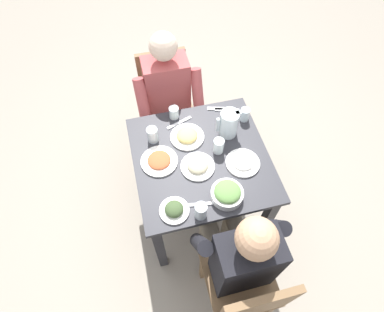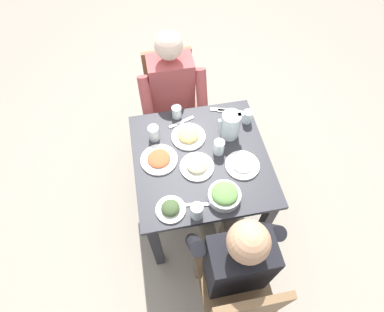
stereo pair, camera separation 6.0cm
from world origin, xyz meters
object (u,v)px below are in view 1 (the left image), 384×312
at_px(water_glass_by_pitcher, 153,135).
at_px(water_glass_far_left, 201,211).
at_px(plate_dolmas, 174,210).
at_px(water_glass_far_right, 245,114).
at_px(chair_far, 246,292).
at_px(plate_fries, 187,136).
at_px(water_glass_near_left, 174,113).
at_px(water_pitcher, 229,123).
at_px(plate_beans, 198,166).
at_px(water_glass_near_right, 219,146).
at_px(diner_near, 170,103).
at_px(plate_yoghurt, 243,162).
at_px(dining_table, 201,168).
at_px(salad_bowl, 227,193).
at_px(diner_far, 237,249).
at_px(chair_near, 166,98).
at_px(plate_rice_curry, 159,161).

bearing_deg(water_glass_by_pitcher, water_glass_far_left, 105.82).
distance_m(plate_dolmas, water_glass_far_right, 0.81).
height_order(chair_far, plate_fries, chair_far).
bearing_deg(water_glass_near_left, water_glass_far_right, 163.59).
height_order(water_glass_by_pitcher, water_glass_far_left, water_glass_far_left).
distance_m(water_pitcher, water_glass_by_pitcher, 0.49).
distance_m(plate_beans, water_glass_near_left, 0.44).
relative_size(plate_dolmas, water_glass_near_right, 1.63).
bearing_deg(water_pitcher, water_glass_near_right, 50.60).
relative_size(diner_near, plate_yoghurt, 5.61).
relative_size(dining_table, water_glass_near_right, 8.10).
height_order(plate_beans, water_glass_near_right, water_glass_near_right).
height_order(salad_bowl, plate_yoghurt, salad_bowl).
bearing_deg(diner_far, chair_near, -84.13).
bearing_deg(chair_far, water_glass_near_left, -82.60).
height_order(dining_table, plate_fries, plate_fries).
relative_size(salad_bowl, water_glass_far_left, 1.68).
bearing_deg(plate_rice_curry, plate_dolmas, 93.40).
height_order(plate_dolmas, water_glass_far_right, water_glass_far_right).
distance_m(chair_far, plate_fries, 0.99).
height_order(chair_near, plate_rice_curry, chair_near).
distance_m(dining_table, chair_far, 0.79).
xyz_separation_m(water_glass_near_left, water_glass_near_right, (-0.21, 0.34, 0.01)).
height_order(diner_near, plate_dolmas, diner_near).
distance_m(dining_table, plate_rice_curry, 0.30).
height_order(diner_far, water_pitcher, diner_far).
height_order(diner_far, water_glass_near_left, diner_far).
bearing_deg(plate_yoghurt, plate_dolmas, 23.47).
bearing_deg(chair_near, diner_near, 90.00).
bearing_deg(diner_near, dining_table, 98.28).
bearing_deg(water_glass_far_right, plate_fries, 8.36).
bearing_deg(salad_bowl, water_glass_near_right, -97.87).
height_order(water_glass_far_right, water_glass_by_pitcher, water_glass_by_pitcher).
height_order(diner_far, salad_bowl, diner_far).
xyz_separation_m(dining_table, plate_rice_curry, (0.26, -0.03, 0.15)).
bearing_deg(plate_yoghurt, diner_far, 68.95).
bearing_deg(dining_table, plate_rice_curry, -6.80).
height_order(water_pitcher, water_glass_near_right, water_pitcher).
height_order(chair_far, water_glass_near_right, chair_far).
relative_size(water_pitcher, plate_beans, 0.91).
relative_size(water_pitcher, water_glass_by_pitcher, 1.78).
bearing_deg(diner_far, plate_yoghurt, -111.05).
distance_m(water_pitcher, water_glass_near_right, 0.16).
bearing_deg(plate_dolmas, water_glass_near_left, -102.14).
distance_m(salad_bowl, plate_dolmas, 0.31).
bearing_deg(salad_bowl, chair_near, -81.74).
height_order(chair_near, water_glass_near_left, chair_near).
bearing_deg(water_glass_by_pitcher, dining_table, 142.02).
relative_size(plate_rice_curry, water_glass_near_left, 2.69).
bearing_deg(plate_fries, chair_near, -86.69).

